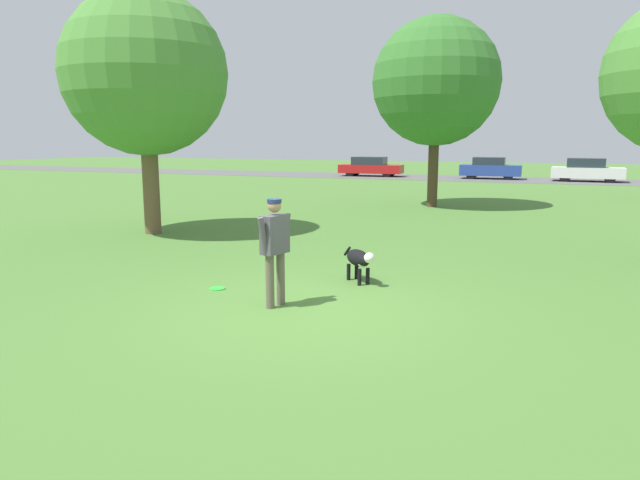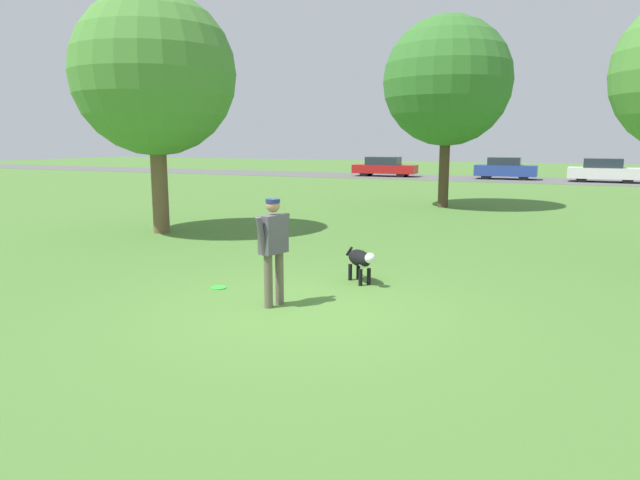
% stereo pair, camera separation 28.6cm
% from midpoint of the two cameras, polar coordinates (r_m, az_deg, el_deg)
% --- Properties ---
extents(ground_plane, '(120.00, 120.00, 0.00)m').
position_cam_midpoint_polar(ground_plane, '(8.62, -2.89, -7.01)').
color(ground_plane, '#4C7A33').
extents(far_road_strip, '(120.00, 6.00, 0.01)m').
position_cam_midpoint_polar(far_road_strip, '(38.68, 16.87, 5.84)').
color(far_road_strip, '#5B5B59').
rests_on(far_road_strip, ground_plane).
extents(person, '(0.33, 0.71, 1.65)m').
position_cam_midpoint_polar(person, '(8.62, -5.49, -0.32)').
color(person, '#665B4C').
rests_on(person, ground_plane).
extents(dog, '(0.84, 0.83, 0.62)m').
position_cam_midpoint_polar(dog, '(10.14, 3.14, -1.95)').
color(dog, black).
rests_on(dog, ground_plane).
extents(frisbee, '(0.27, 0.27, 0.02)m').
position_cam_midpoint_polar(frisbee, '(9.97, -11.06, -4.78)').
color(frisbee, '#33D838').
rests_on(frisbee, ground_plane).
extents(tree_near_left, '(4.28, 4.28, 6.37)m').
position_cam_midpoint_polar(tree_near_left, '(16.17, -17.58, 15.55)').
color(tree_near_left, brown).
rests_on(tree_near_left, ground_plane).
extents(tree_mid_center, '(4.68, 4.68, 6.97)m').
position_cam_midpoint_polar(tree_mid_center, '(22.14, 11.15, 15.24)').
color(tree_mid_center, '#4C3826').
rests_on(tree_mid_center, ground_plane).
extents(parked_car_red, '(4.41, 1.87, 1.35)m').
position_cam_midpoint_polar(parked_car_red, '(40.25, 4.87, 7.32)').
color(parked_car_red, red).
rests_on(parked_car_red, ground_plane).
extents(parked_car_blue, '(3.86, 1.74, 1.41)m').
position_cam_midpoint_polar(parked_car_blue, '(38.90, 16.46, 6.89)').
color(parked_car_blue, '#284293').
rests_on(parked_car_blue, ground_plane).
extents(parked_car_white, '(4.14, 1.91, 1.42)m').
position_cam_midpoint_polar(parked_car_white, '(38.43, 24.95, 6.35)').
color(parked_car_white, white).
rests_on(parked_car_white, ground_plane).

